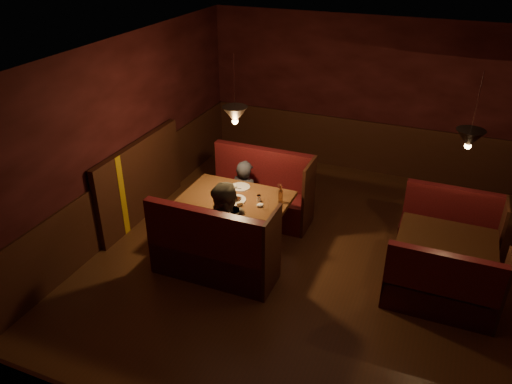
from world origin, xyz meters
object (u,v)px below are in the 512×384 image
at_px(diner_a, 245,182).
at_px(diner_b, 227,219).
at_px(main_bench_far, 261,197).
at_px(main_bench_near, 213,256).
at_px(second_bench_near, 441,293).
at_px(main_table, 238,208).
at_px(second_bench_far, 449,232).
at_px(second_table, 446,247).

bearing_deg(diner_a, diner_b, 113.85).
bearing_deg(diner_b, diner_a, 95.05).
bearing_deg(main_bench_far, main_bench_near, -90.00).
height_order(second_bench_near, diner_a, diner_a).
bearing_deg(main_bench_near, main_table, 91.13).
height_order(main_bench_near, second_bench_far, main_bench_near).
bearing_deg(second_bench_far, main_table, -160.58).
bearing_deg(main_bench_near, second_bench_near, 8.44).
height_order(main_table, second_table, main_table).
relative_size(second_bench_far, diner_b, 0.80).
xyz_separation_m(main_bench_near, second_table, (2.86, 1.16, 0.15)).
relative_size(main_bench_near, second_table, 1.37).
bearing_deg(second_table, second_bench_far, 87.80).
xyz_separation_m(main_table, diner_b, (0.15, -0.66, 0.21)).
height_order(main_table, main_bench_near, main_bench_near).
relative_size(main_bench_near, second_bench_far, 1.24).
bearing_deg(main_bench_far, second_bench_far, 3.04).
bearing_deg(diner_b, second_table, 10.53).
distance_m(main_bench_near, second_table, 3.09).
distance_m(main_table, second_bench_far, 3.09).
xyz_separation_m(main_table, main_bench_near, (0.02, -0.87, -0.27)).
height_order(second_table, diner_a, diner_a).
bearing_deg(second_bench_far, main_bench_near, -146.68).
distance_m(main_bench_near, second_bench_near, 2.92).
height_order(main_table, second_bench_far, main_table).
relative_size(main_bench_far, diner_b, 1.00).
distance_m(main_bench_near, second_bench_far, 3.45).
distance_m(second_table, second_bench_far, 0.76).
xyz_separation_m(main_bench_near, second_bench_far, (2.88, 1.90, -0.06)).
bearing_deg(diner_b, main_table, 93.95).
height_order(main_bench_near, diner_a, diner_a).
xyz_separation_m(main_bench_far, second_bench_near, (2.88, -1.31, -0.06)).
relative_size(second_table, second_bench_far, 0.90).
relative_size(main_table, diner_a, 1.08).
xyz_separation_m(main_table, second_bench_far, (2.90, 1.02, -0.32)).
bearing_deg(main_bench_far, diner_a, -129.53).
xyz_separation_m(second_table, second_bench_far, (0.03, 0.73, -0.20)).
bearing_deg(main_table, diner_a, 104.79).
relative_size(main_bench_near, diner_a, 1.19).
height_order(main_bench_far, second_bench_near, main_bench_far).
distance_m(main_table, second_table, 2.89).
height_order(main_bench_far, second_bench_far, main_bench_far).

